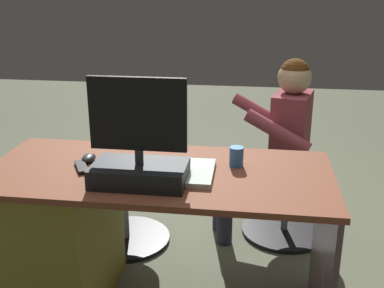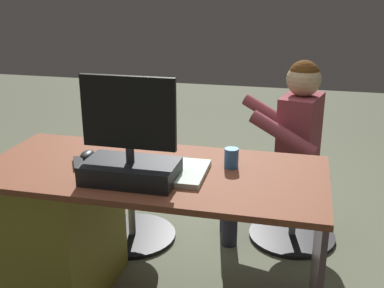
{
  "view_description": "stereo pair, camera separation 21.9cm",
  "coord_description": "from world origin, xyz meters",
  "px_view_note": "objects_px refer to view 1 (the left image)",
  "views": [
    {
      "loc": [
        -0.44,
        2.28,
        1.58
      ],
      "look_at": [
        -0.11,
        -0.01,
        0.77
      ],
      "focal_mm": 44.65,
      "sensor_mm": 36.0,
      "label": 1
    },
    {
      "loc": [
        -0.65,
        2.24,
        1.58
      ],
      "look_at": [
        -0.11,
        -0.01,
        0.77
      ],
      "focal_mm": 44.65,
      "sensor_mm": 36.0,
      "label": 2
    }
  ],
  "objects_px": {
    "computer_mouse": "(89,158)",
    "tv_remote": "(82,167)",
    "person": "(276,136)",
    "keyboard": "(147,162)",
    "teddy_bear": "(122,150)",
    "desk": "(76,231)",
    "visitor_chair": "(286,200)",
    "monitor": "(139,156)",
    "cup": "(236,157)",
    "office_chair_teddy": "(125,205)"
  },
  "relations": [
    {
      "from": "computer_mouse",
      "to": "tv_remote",
      "type": "relative_size",
      "value": 0.64
    },
    {
      "from": "person",
      "to": "keyboard",
      "type": "bearing_deg",
      "value": 51.07
    },
    {
      "from": "person",
      "to": "computer_mouse",
      "type": "bearing_deg",
      "value": 40.67
    },
    {
      "from": "tv_remote",
      "to": "teddy_bear",
      "type": "height_order",
      "value": "teddy_bear"
    },
    {
      "from": "person",
      "to": "teddy_bear",
      "type": "bearing_deg",
      "value": 12.63
    },
    {
      "from": "teddy_bear",
      "to": "desk",
      "type": "bearing_deg",
      "value": 84.19
    },
    {
      "from": "visitor_chair",
      "to": "monitor",
      "type": "bearing_deg",
      "value": 55.5
    },
    {
      "from": "cup",
      "to": "computer_mouse",
      "type": "bearing_deg",
      "value": 3.48
    },
    {
      "from": "person",
      "to": "tv_remote",
      "type": "bearing_deg",
      "value": 43.91
    },
    {
      "from": "monitor",
      "to": "keyboard",
      "type": "bearing_deg",
      "value": -84.89
    },
    {
      "from": "cup",
      "to": "tv_remote",
      "type": "distance_m",
      "value": 0.71
    },
    {
      "from": "monitor",
      "to": "computer_mouse",
      "type": "height_order",
      "value": "monitor"
    },
    {
      "from": "cup",
      "to": "teddy_bear",
      "type": "distance_m",
      "value": 0.9
    },
    {
      "from": "computer_mouse",
      "to": "cup",
      "type": "height_order",
      "value": "cup"
    },
    {
      "from": "monitor",
      "to": "visitor_chair",
      "type": "height_order",
      "value": "monitor"
    },
    {
      "from": "office_chair_teddy",
      "to": "visitor_chair",
      "type": "relative_size",
      "value": 1.01
    },
    {
      "from": "cup",
      "to": "teddy_bear",
      "type": "xyz_separation_m",
      "value": [
        0.7,
        -0.53,
        -0.19
      ]
    },
    {
      "from": "keyboard",
      "to": "person",
      "type": "height_order",
      "value": "person"
    },
    {
      "from": "monitor",
      "to": "tv_remote",
      "type": "relative_size",
      "value": 3.04
    },
    {
      "from": "desk",
      "to": "office_chair_teddy",
      "type": "relative_size",
      "value": 2.86
    },
    {
      "from": "monitor",
      "to": "person",
      "type": "distance_m",
      "value": 1.17
    },
    {
      "from": "visitor_chair",
      "to": "person",
      "type": "relative_size",
      "value": 0.48
    },
    {
      "from": "desk",
      "to": "teddy_bear",
      "type": "bearing_deg",
      "value": -95.81
    },
    {
      "from": "computer_mouse",
      "to": "cup",
      "type": "xyz_separation_m",
      "value": [
        -0.7,
        -0.04,
        0.03
      ]
    },
    {
      "from": "monitor",
      "to": "office_chair_teddy",
      "type": "height_order",
      "value": "monitor"
    },
    {
      "from": "keyboard",
      "to": "person",
      "type": "relative_size",
      "value": 0.37
    },
    {
      "from": "keyboard",
      "to": "person",
      "type": "xyz_separation_m",
      "value": [
        -0.62,
        -0.77,
        -0.09
      ]
    },
    {
      "from": "monitor",
      "to": "visitor_chair",
      "type": "bearing_deg",
      "value": -124.5
    },
    {
      "from": "desk",
      "to": "visitor_chair",
      "type": "xyz_separation_m",
      "value": [
        -1.06,
        -0.86,
        -0.17
      ]
    },
    {
      "from": "cup",
      "to": "monitor",
      "type": "bearing_deg",
      "value": 32.16
    },
    {
      "from": "desk",
      "to": "person",
      "type": "bearing_deg",
      "value": -139.34
    },
    {
      "from": "office_chair_teddy",
      "to": "teddy_bear",
      "type": "relative_size",
      "value": 1.45
    },
    {
      "from": "cup",
      "to": "tv_remote",
      "type": "relative_size",
      "value": 0.61
    },
    {
      "from": "keyboard",
      "to": "teddy_bear",
      "type": "xyz_separation_m",
      "value": [
        0.29,
        -0.57,
        -0.16
      ]
    },
    {
      "from": "monitor",
      "to": "teddy_bear",
      "type": "distance_m",
      "value": 0.88
    },
    {
      "from": "monitor",
      "to": "computer_mouse",
      "type": "xyz_separation_m",
      "value": [
        0.3,
        -0.21,
        -0.1
      ]
    },
    {
      "from": "keyboard",
      "to": "office_chair_teddy",
      "type": "distance_m",
      "value": 0.81
    },
    {
      "from": "teddy_bear",
      "to": "office_chair_teddy",
      "type": "bearing_deg",
      "value": 90.0
    },
    {
      "from": "keyboard",
      "to": "computer_mouse",
      "type": "bearing_deg",
      "value": 1.39
    },
    {
      "from": "desk",
      "to": "office_chair_teddy",
      "type": "distance_m",
      "value": 0.64
    },
    {
      "from": "monitor",
      "to": "office_chair_teddy",
      "type": "relative_size",
      "value": 0.82
    },
    {
      "from": "computer_mouse",
      "to": "tv_remote",
      "type": "bearing_deg",
      "value": 89.17
    },
    {
      "from": "desk",
      "to": "cup",
      "type": "distance_m",
      "value": 0.87
    },
    {
      "from": "keyboard",
      "to": "teddy_bear",
      "type": "relative_size",
      "value": 1.1
    },
    {
      "from": "tv_remote",
      "to": "teddy_bear",
      "type": "bearing_deg",
      "value": -118.17
    },
    {
      "from": "monitor",
      "to": "keyboard",
      "type": "height_order",
      "value": "monitor"
    },
    {
      "from": "monitor",
      "to": "cup",
      "type": "xyz_separation_m",
      "value": [
        -0.4,
        -0.25,
        -0.07
      ]
    },
    {
      "from": "teddy_bear",
      "to": "visitor_chair",
      "type": "distance_m",
      "value": 1.09
    },
    {
      "from": "desk",
      "to": "teddy_bear",
      "type": "height_order",
      "value": "teddy_bear"
    },
    {
      "from": "tv_remote",
      "to": "teddy_bear",
      "type": "relative_size",
      "value": 0.39
    }
  ]
}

